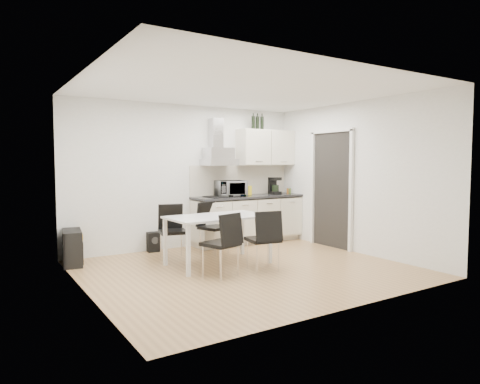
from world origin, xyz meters
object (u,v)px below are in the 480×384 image
object	(u,v)px
kitchenette	(249,200)
chair_near_right	(263,240)
chair_near_left	(220,245)
chair_far_right	(214,228)
dining_table	(218,220)
guitar_amp	(72,247)
chair_far_left	(173,232)
floor_speaker	(153,242)

from	to	relation	value
kitchenette	chair_near_right	world-z (taller)	kitchenette
kitchenette	chair_near_left	distance (m)	2.56
chair_far_right	dining_table	bearing A→B (deg)	46.17
chair_near_right	guitar_amp	bearing A→B (deg)	150.98
chair_near_left	guitar_amp	world-z (taller)	chair_near_left
dining_table	chair_far_left	size ratio (longest dim) A/B	1.74
dining_table	chair_near_right	bearing A→B (deg)	-63.16
chair_far_left	floor_speaker	xyz separation A→B (m)	(-0.05, 0.74, -0.27)
chair_far_left	guitar_amp	xyz separation A→B (m)	(-1.44, 0.49, -0.17)
guitar_amp	chair_far_right	bearing A→B (deg)	-3.27
guitar_amp	floor_speaker	distance (m)	1.42
chair_near_left	chair_far_left	bearing A→B (deg)	79.26
kitchenette	guitar_amp	world-z (taller)	kitchenette
dining_table	floor_speaker	bearing A→B (deg)	108.11
chair_far_right	chair_near_right	size ratio (longest dim) A/B	1.00
chair_near_left	dining_table	bearing A→B (deg)	46.22
chair_near_right	kitchenette	bearing A→B (deg)	71.83
chair_near_left	chair_near_right	distance (m)	0.68
dining_table	chair_near_left	bearing A→B (deg)	-118.46
dining_table	chair_near_left	world-z (taller)	chair_near_left
chair_near_left	floor_speaker	bearing A→B (deg)	78.53
chair_far_right	chair_near_right	world-z (taller)	same
kitchenette	dining_table	distance (m)	1.88
chair_far_right	guitar_amp	world-z (taller)	chair_far_right
chair_far_left	chair_near_left	bearing A→B (deg)	108.53
chair_far_left	guitar_amp	bearing A→B (deg)	-6.37
kitchenette	floor_speaker	world-z (taller)	kitchenette
kitchenette	chair_near_right	size ratio (longest dim) A/B	2.86
chair_near_right	floor_speaker	size ratio (longest dim) A/B	2.59
chair_near_left	chair_near_right	xyz separation A→B (m)	(0.67, -0.05, 0.00)
chair_far_left	chair_near_right	size ratio (longest dim) A/B	1.00
chair_near_left	chair_near_right	size ratio (longest dim) A/B	1.00
chair_near_left	chair_near_right	bearing A→B (deg)	-21.08
guitar_amp	floor_speaker	bearing A→B (deg)	18.81
chair_far_right	floor_speaker	size ratio (longest dim) A/B	2.59
dining_table	chair_near_right	xyz separation A→B (m)	(0.36, -0.67, -0.24)
chair_far_right	chair_near_left	world-z (taller)	same
chair_near_right	dining_table	bearing A→B (deg)	128.45
chair_far_left	chair_far_right	size ratio (longest dim) A/B	1.00
chair_near_right	chair_near_left	bearing A→B (deg)	-174.15
chair_near_right	chair_far_right	bearing A→B (deg)	101.95
dining_table	guitar_amp	distance (m)	2.26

